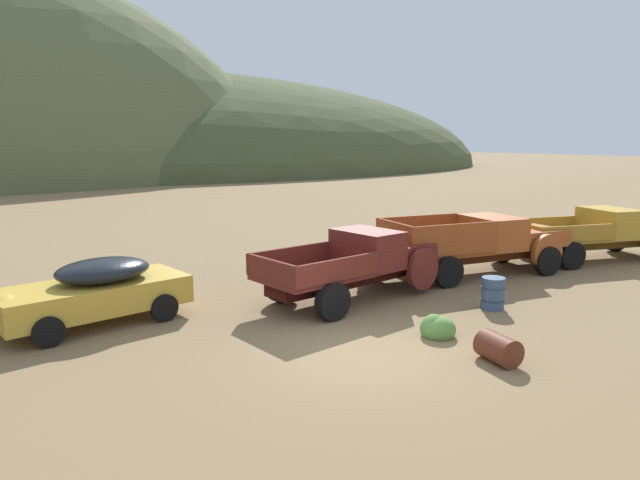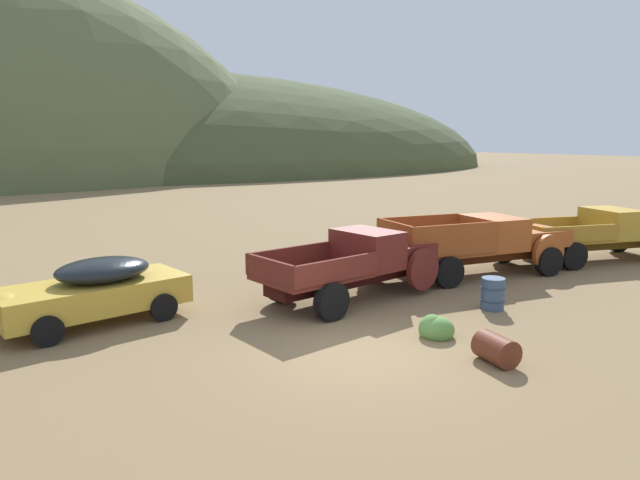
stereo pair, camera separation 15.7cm
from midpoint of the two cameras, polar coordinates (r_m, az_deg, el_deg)
name	(u,v)px [view 2 (the right image)]	position (r m, az deg, el deg)	size (l,w,h in m)	color
ground_plane	(357,352)	(12.02, 4.15, -11.24)	(300.00, 300.00, 0.00)	olive
hill_far_right	(157,168)	(95.47, -16.12, 7.06)	(119.16, 76.76, 30.14)	#424C2D
car_faded_yellow	(88,291)	(14.53, -22.18, -4.82)	(4.79, 2.70, 1.57)	gold
truck_oxblood	(363,262)	(15.84, 4.70, -2.21)	(5.95, 3.13, 1.89)	black
truck_oxide_orange	(489,243)	(19.42, 16.97, -0.29)	(6.61, 2.97, 1.91)	#51220D
truck_mustard	(609,233)	(23.34, 27.46, 0.64)	(6.76, 3.56, 1.89)	#593D12
oil_drum_by_truck	(493,294)	(15.42, 17.39, -5.21)	(0.64, 0.64, 0.84)	#384C6B
oil_drum_tipped	(496,349)	(11.87, 17.79, -10.49)	(0.66, 0.88, 0.58)	#5B2819
bush_back_edge	(435,329)	(13.07, 11.97, -8.86)	(0.78, 0.74, 0.65)	#5B8E42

